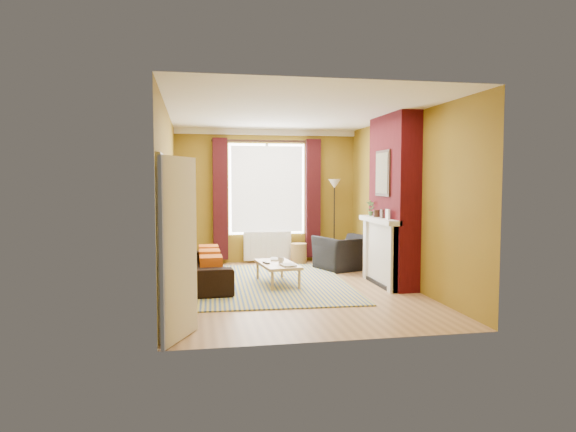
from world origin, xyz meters
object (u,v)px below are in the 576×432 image
object	(u,v)px
wicker_stool	(299,253)
floor_lamp	(334,197)
sofa	(201,267)
armchair	(345,253)
coffee_table	(277,265)

from	to	relation	value
wicker_stool	floor_lamp	size ratio (longest dim) A/B	0.24
sofa	floor_lamp	size ratio (longest dim) A/B	1.23
sofa	wicker_stool	size ratio (longest dim) A/B	5.11
armchair	coffee_table	bearing A→B (deg)	18.08
armchair	floor_lamp	size ratio (longest dim) A/B	0.57
floor_lamp	sofa	bearing A→B (deg)	-145.88
sofa	wicker_stool	xyz separation A→B (m)	(2.04, 1.91, -0.10)
sofa	armchair	world-z (taller)	armchair
sofa	coffee_table	world-z (taller)	sofa
sofa	wicker_stool	bearing A→B (deg)	-49.86
sofa	coffee_table	xyz separation A→B (m)	(1.25, -0.18, 0.01)
armchair	wicker_stool	xyz separation A→B (m)	(-0.74, 0.85, -0.11)
floor_lamp	coffee_table	bearing A→B (deg)	-126.74
armchair	coffee_table	world-z (taller)	armchair
sofa	floor_lamp	xyz separation A→B (m)	(2.80, 1.90, 1.07)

